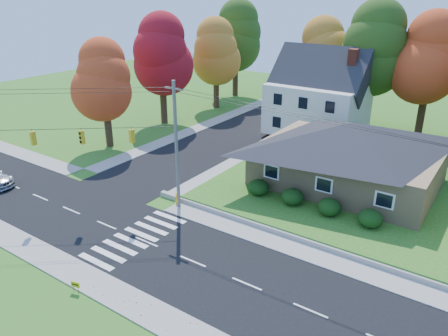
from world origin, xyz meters
name	(u,v)px	position (x,y,z in m)	size (l,w,h in m)	color
ground	(147,242)	(0.00, 0.00, 0.00)	(120.00, 120.00, 0.00)	#3D7923
road_main	(147,242)	(0.00, 0.00, 0.01)	(90.00, 8.00, 0.02)	black
road_cross	(248,128)	(-8.00, 26.00, 0.01)	(8.00, 44.00, 0.02)	black
sidewalk_north	(192,213)	(0.00, 5.00, 0.04)	(90.00, 2.00, 0.08)	#9C9A90
sidewalk_south	(87,279)	(0.00, -5.00, 0.04)	(90.00, 2.00, 0.08)	#9C9A90
lawn	(419,179)	(13.00, 21.00, 0.25)	(30.00, 30.00, 0.50)	#3D7923
ranch_house	(349,153)	(8.00, 16.00, 3.27)	(14.60, 10.60, 5.40)	tan
colonial_house	(318,97)	(0.04, 28.00, 4.58)	(10.40, 8.40, 9.60)	silver
hedge_row	(310,202)	(7.50, 9.80, 1.14)	(10.70, 1.70, 1.27)	#163A10
traffic_infrastructure	(154,165)	(-0.15, 1.35, 5.15)	(38.10, 10.66, 10.00)	#666059
tree_lot_0	(325,55)	(-2.00, 34.00, 8.31)	(6.72, 6.72, 12.51)	#3F2A19
tree_lot_1	(373,49)	(4.00, 33.00, 9.61)	(7.84, 7.84, 14.60)	#3F2A19
tree_lot_2	(431,58)	(10.00, 34.00, 8.96)	(7.28, 7.28, 13.56)	#3F2A19
tree_west_0	(103,80)	(-17.00, 12.00, 7.15)	(6.16, 6.16, 11.47)	#3F2A19
tree_west_1	(161,55)	(-18.00, 22.00, 8.46)	(7.28, 7.28, 13.56)	#3F2A19
tree_west_2	(216,52)	(-17.00, 32.00, 7.81)	(6.72, 6.72, 12.51)	#3F2A19
tree_west_3	(236,36)	(-19.00, 40.00, 9.11)	(7.84, 7.84, 14.60)	#3F2A19
white_car	(283,111)	(-6.82, 33.16, 0.74)	(1.52, 4.36, 1.44)	silver
fire_hydrant	(177,199)	(-1.97, 5.58, 0.44)	(0.52, 0.41, 0.91)	yellow
yard_sign	(75,285)	(0.39, -6.10, 0.49)	(0.54, 0.18, 0.70)	black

